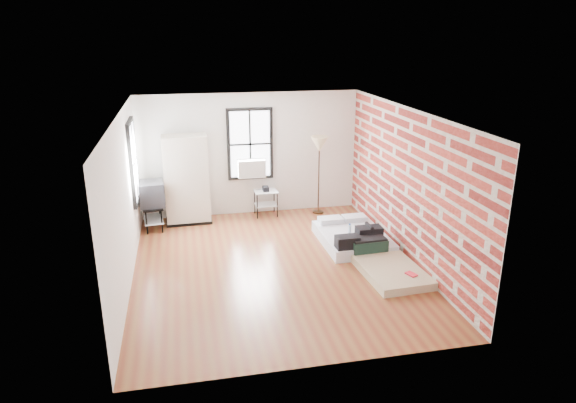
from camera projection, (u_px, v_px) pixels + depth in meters
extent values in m
plane|color=brown|center=(274.00, 266.00, 9.38)|extent=(6.00, 6.00, 0.00)
cube|color=silver|center=(250.00, 154.00, 11.72)|extent=(5.00, 0.01, 2.80)
cube|color=silver|center=(318.00, 268.00, 6.15)|extent=(5.00, 0.01, 2.80)
cube|color=silver|center=(124.00, 203.00, 8.45)|extent=(0.01, 6.00, 2.80)
cube|color=#9C2F25|center=(407.00, 185.00, 9.42)|extent=(0.02, 6.00, 2.80)
cube|color=white|center=(273.00, 113.00, 8.49)|extent=(5.00, 6.00, 0.01)
cube|color=white|center=(250.00, 144.00, 11.59)|extent=(0.90, 0.02, 1.50)
cube|color=black|center=(229.00, 145.00, 11.52)|extent=(0.07, 0.08, 1.64)
cube|color=black|center=(271.00, 143.00, 11.70)|extent=(0.07, 0.08, 1.64)
cube|color=black|center=(249.00, 109.00, 11.36)|extent=(0.90, 0.08, 0.07)
cube|color=black|center=(251.00, 177.00, 11.86)|extent=(0.90, 0.08, 0.07)
cube|color=black|center=(250.00, 144.00, 11.58)|extent=(0.04, 0.02, 1.50)
cube|color=black|center=(250.00, 144.00, 11.58)|extent=(0.90, 0.02, 0.04)
cube|color=silver|center=(251.00, 168.00, 11.65)|extent=(0.62, 0.30, 0.40)
cube|color=white|center=(134.00, 162.00, 10.05)|extent=(0.02, 0.90, 1.50)
cube|color=black|center=(131.00, 168.00, 9.60)|extent=(0.08, 0.07, 1.64)
cube|color=black|center=(135.00, 156.00, 10.50)|extent=(0.08, 0.07, 1.64)
cube|color=black|center=(129.00, 122.00, 9.80)|extent=(0.08, 0.90, 0.07)
cube|color=black|center=(137.00, 200.00, 10.30)|extent=(0.08, 0.90, 0.07)
cube|color=black|center=(135.00, 162.00, 10.05)|extent=(0.02, 0.04, 1.50)
cube|color=black|center=(135.00, 162.00, 10.05)|extent=(0.02, 0.90, 0.04)
cube|color=white|center=(353.00, 238.00, 10.36)|extent=(1.28, 1.72, 0.22)
cube|color=white|center=(330.00, 220.00, 10.87)|extent=(0.50, 0.32, 0.11)
cube|color=white|center=(354.00, 218.00, 10.98)|extent=(0.50, 0.32, 0.11)
cube|color=black|center=(369.00, 233.00, 9.95)|extent=(0.50, 0.29, 0.27)
cylinder|color=black|center=(369.00, 226.00, 9.90)|extent=(0.08, 0.31, 0.07)
cube|color=black|center=(347.00, 242.00, 9.59)|extent=(0.43, 0.28, 0.23)
cylinder|color=silver|center=(350.00, 230.00, 10.23)|extent=(0.06, 0.06, 0.20)
cylinder|color=#1955B4|center=(350.00, 224.00, 10.20)|extent=(0.03, 0.03, 0.03)
cube|color=tan|center=(387.00, 267.00, 9.20)|extent=(1.09, 1.91, 0.15)
cube|color=#142E26|center=(367.00, 243.00, 9.74)|extent=(0.71, 0.53, 0.21)
cube|color=black|center=(367.00, 237.00, 9.70)|extent=(0.67, 0.49, 0.04)
cube|color=red|center=(411.00, 274.00, 8.73)|extent=(0.19, 0.23, 0.02)
cube|color=black|center=(189.00, 220.00, 11.55)|extent=(1.01, 0.60, 0.06)
cube|color=beige|center=(186.00, 178.00, 11.23)|extent=(0.97, 0.55, 1.91)
cylinder|color=black|center=(257.00, 207.00, 11.65)|extent=(0.02, 0.02, 0.58)
cylinder|color=black|center=(277.00, 205.00, 11.75)|extent=(0.02, 0.02, 0.58)
cylinder|color=black|center=(255.00, 202.00, 11.99)|extent=(0.02, 0.02, 0.58)
cylinder|color=black|center=(274.00, 200.00, 12.09)|extent=(0.02, 0.02, 0.58)
cube|color=silver|center=(266.00, 191.00, 11.78)|extent=(0.54, 0.44, 0.02)
cube|color=silver|center=(266.00, 204.00, 11.88)|extent=(0.52, 0.42, 0.02)
cube|color=black|center=(266.00, 189.00, 11.76)|extent=(0.13, 0.19, 0.11)
cylinder|color=#2F200F|center=(318.00, 212.00, 12.13)|extent=(0.26, 0.26, 0.03)
cylinder|color=#2F200F|center=(319.00, 179.00, 11.88)|extent=(0.03, 0.03, 1.57)
cone|color=tan|center=(319.00, 144.00, 11.61)|extent=(0.39, 0.39, 0.35)
cylinder|color=black|center=(147.00, 223.00, 10.77)|extent=(0.03, 0.03, 0.52)
cylinder|color=black|center=(162.00, 221.00, 10.86)|extent=(0.03, 0.03, 0.52)
cylinder|color=black|center=(145.00, 213.00, 11.33)|extent=(0.03, 0.03, 0.52)
cylinder|color=black|center=(160.00, 212.00, 11.42)|extent=(0.03, 0.03, 0.52)
cube|color=black|center=(152.00, 206.00, 11.01)|extent=(0.49, 0.78, 0.03)
cube|color=silver|center=(153.00, 219.00, 11.11)|extent=(0.46, 0.76, 0.02)
cube|color=black|center=(151.00, 194.00, 10.92)|extent=(0.58, 0.65, 0.52)
cube|color=black|center=(164.00, 193.00, 11.00)|extent=(0.07, 0.50, 0.41)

